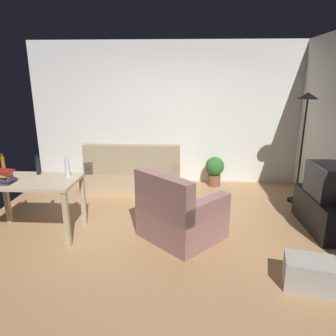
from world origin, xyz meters
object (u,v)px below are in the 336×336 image
at_px(tv_stand, 323,213).
at_px(bottle_amber, 3,165).
at_px(torchiere_lamp, 305,118).
at_px(bottle_clear, 67,167).
at_px(tv, 328,181).
at_px(armchair, 179,215).
at_px(desk, 31,188).
at_px(bottle_dark, 38,166).
at_px(book_stack, 2,177).
at_px(potted_plant, 215,169).
at_px(storage_box, 310,273).
at_px(couch, 135,174).

xyz_separation_m(tv_stand, bottle_amber, (-4.35, -0.10, 0.65)).
relative_size(torchiere_lamp, bottle_clear, 6.30).
height_order(tv, torchiere_lamp, torchiere_lamp).
xyz_separation_m(tv, armchair, (-1.98, -0.34, -0.38)).
height_order(desk, armchair, armchair).
bearing_deg(bottle_clear, torchiere_lamp, 18.35).
xyz_separation_m(armchair, bottle_dark, (-1.92, 0.28, 0.56)).
xyz_separation_m(bottle_clear, book_stack, (-0.70, -0.33, -0.03)).
distance_m(torchiere_lamp, bottle_dark, 4.07).
relative_size(potted_plant, bottle_clear, 1.98).
xyz_separation_m(storage_box, book_stack, (-3.48, 0.81, 0.70)).
height_order(couch, torchiere_lamp, torchiere_lamp).
xyz_separation_m(torchiere_lamp, desk, (-3.90, -1.30, -0.76)).
bearing_deg(potted_plant, bottle_amber, -148.66).
bearing_deg(couch, torchiere_lamp, 171.12).
distance_m(armchair, bottle_amber, 2.45).
xyz_separation_m(tv, torchiere_lamp, (-0.00, 1.00, 0.71)).
xyz_separation_m(tv_stand, bottle_clear, (-3.46, -0.14, 0.65)).
relative_size(tv_stand, tv, 1.83).
relative_size(tv, bottle_dark, 2.17).
relative_size(torchiere_lamp, bottle_dark, 6.55).
xyz_separation_m(bottle_amber, bottle_dark, (0.46, 0.03, -0.01)).
distance_m(torchiere_lamp, bottle_amber, 4.52).
distance_m(tv, bottle_amber, 4.36).
bearing_deg(armchair, tv, -126.42).
relative_size(tv_stand, potted_plant, 1.93).
bearing_deg(desk, couch, 59.22).
bearing_deg(potted_plant, tv, -53.26).
bearing_deg(desk, armchair, -0.18).
height_order(storage_box, bottle_amber, bottle_amber).
bearing_deg(book_stack, desk, 34.46).
relative_size(potted_plant, armchair, 0.46).
xyz_separation_m(storage_box, bottle_clear, (-2.79, 1.13, 0.74)).
relative_size(armchair, storage_box, 2.56).
bearing_deg(couch, book_stack, 55.00).
xyz_separation_m(desk, bottle_clear, (0.44, 0.15, 0.24)).
height_order(tv, potted_plant, tv).
xyz_separation_m(torchiere_lamp, potted_plant, (-1.31, 0.75, -1.08)).
height_order(torchiere_lamp, bottle_amber, torchiere_lamp).
height_order(armchair, bottle_clear, bottle_clear).
distance_m(armchair, bottle_clear, 1.60).
height_order(bottle_clear, book_stack, bottle_clear).
distance_m(potted_plant, book_stack, 3.65).
relative_size(armchair, bottle_amber, 4.23).
height_order(torchiere_lamp, armchair, torchiere_lamp).
bearing_deg(bottle_clear, couch, 67.95).
bearing_deg(torchiere_lamp, tv, -89.80).
bearing_deg(bottle_dark, couch, 54.46).
height_order(couch, book_stack, book_stack).
height_order(tv_stand, bottle_dark, bottle_dark).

